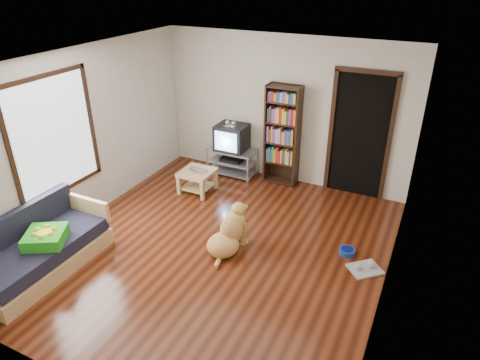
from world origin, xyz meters
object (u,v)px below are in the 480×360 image
at_px(green_cushion, 46,237).
at_px(crt_tv, 232,137).
at_px(tv_stand, 232,161).
at_px(coffee_table, 197,177).
at_px(bookshelf, 283,130).
at_px(laptop, 196,171).
at_px(dog, 229,234).
at_px(grey_rag, 365,269).
at_px(dog_bowl, 347,251).
at_px(sofa, 40,251).

xyz_separation_m(green_cushion, crt_tv, (0.85, 3.61, 0.24)).
bearing_deg(tv_stand, coffee_table, -103.77).
bearing_deg(bookshelf, laptop, -138.65).
bearing_deg(crt_tv, bookshelf, 4.32).
height_order(crt_tv, dog, crt_tv).
bearing_deg(grey_rag, bookshelf, 135.22).
relative_size(dog_bowl, crt_tv, 0.38).
relative_size(green_cushion, tv_stand, 0.53).
height_order(sofa, coffee_table, sofa).
bearing_deg(crt_tv, sofa, -104.93).
bearing_deg(bookshelf, green_cushion, -116.02).
bearing_deg(tv_stand, green_cushion, -103.31).
height_order(green_cushion, crt_tv, crt_tv).
xyz_separation_m(dog_bowl, crt_tv, (-2.58, 1.60, 0.70)).
bearing_deg(crt_tv, dog_bowl, -31.73).
relative_size(green_cushion, laptop, 1.36).
xyz_separation_m(dog_bowl, grey_rag, (0.30, -0.25, -0.03)).
bearing_deg(green_cushion, dog, 6.54).
relative_size(laptop, bookshelf, 0.19).
height_order(grey_rag, dog, dog).
distance_m(dog_bowl, sofa, 4.12).
height_order(grey_rag, bookshelf, bookshelf).
relative_size(dog_bowl, bookshelf, 0.12).
relative_size(laptop, grey_rag, 0.87).
bearing_deg(grey_rag, dog_bowl, 140.19).
distance_m(laptop, dog, 1.80).
distance_m(green_cushion, bookshelf, 4.13).
xyz_separation_m(crt_tv, coffee_table, (-0.22, -0.93, -0.46)).
relative_size(bookshelf, coffee_table, 3.27).
relative_size(green_cushion, sofa, 0.26).
distance_m(green_cushion, dog_bowl, 4.01).
xyz_separation_m(dog_bowl, sofa, (-3.56, -2.05, 0.22)).
xyz_separation_m(green_cushion, laptop, (0.63, 2.65, -0.09)).
height_order(green_cushion, grey_rag, green_cushion).
bearing_deg(green_cushion, laptop, 47.04).
bearing_deg(coffee_table, dog, -45.00).
relative_size(tv_stand, crt_tv, 1.55).
bearing_deg(green_cushion, dog_bowl, 0.76).
bearing_deg(dog_bowl, coffee_table, 166.62).
bearing_deg(dog, tv_stand, 115.84).
bearing_deg(bookshelf, tv_stand, -174.37).
distance_m(grey_rag, coffee_table, 3.25).
bearing_deg(sofa, dog_bowl, 30.00).
xyz_separation_m(sofa, dog, (2.04, 1.44, -0.01)).
height_order(dog_bowl, dog, dog).
distance_m(bookshelf, sofa, 4.26).
bearing_deg(dog, dog_bowl, 22.06).
xyz_separation_m(laptop, coffee_table, (0.00, 0.03, -0.13)).
bearing_deg(coffee_table, dog_bowl, -13.38).
bearing_deg(dog_bowl, bookshelf, 134.39).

